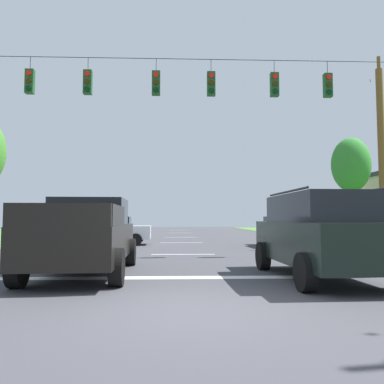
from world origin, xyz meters
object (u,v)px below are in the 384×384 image
Objects in this scene: distant_car_crossing_white at (111,230)px; distant_car_oncoming at (285,231)px; overhead_signal_span at (182,131)px; pickup_truck at (86,236)px; utility_pole_mid_right at (382,155)px; suv_black at (321,233)px; tree_roadside_far_right at (351,166)px.

distant_car_crossing_white is 9.18m from distant_car_oncoming.
distant_car_oncoming is at bearing 40.18° from overhead_signal_span.
utility_pole_mid_right reaches higher than pickup_truck.
suv_black is at bearing -59.67° from distant_car_crossing_white.
utility_pole_mid_right reaches higher than suv_black.
suv_black is 20.08m from tree_roadside_far_right.
distant_car_oncoming is 0.62× the size of tree_roadside_far_right.
tree_roadside_far_right is at bearing 44.27° from overhead_signal_span.
utility_pole_mid_right is at bearing 18.53° from overhead_signal_span.
distant_car_oncoming is (7.73, 9.19, -0.18)m from pickup_truck.
overhead_signal_span is at bearing 62.37° from pickup_truck.
pickup_truck is at bearing 170.09° from suv_black.
tree_roadside_far_right is at bearing 74.23° from utility_pole_mid_right.
overhead_signal_span is 3.87× the size of suv_black.
distant_car_crossing_white is 0.47× the size of utility_pole_mid_right.
tree_roadside_far_right is at bearing 63.24° from suv_black.
distant_car_crossing_white is (-3.77, 6.21, -4.01)m from overhead_signal_span.
tree_roadside_far_right is (6.85, 7.36, 4.36)m from distant_car_oncoming.
distant_car_oncoming is 10.96m from tree_roadside_far_right.
utility_pole_mid_right is (13.45, -2.97, 3.70)m from distant_car_crossing_white.
tree_roadside_far_right is at bearing 19.36° from distant_car_crossing_white.
distant_car_oncoming is at bearing -11.24° from distant_car_crossing_white.
suv_black is at bearing -101.10° from distant_car_oncoming.
tree_roadside_far_right reaches higher than pickup_truck.
pickup_truck is 5.82m from suv_black.
distant_car_oncoming is at bearing 78.90° from suv_black.
tree_roadside_far_right is at bearing 48.62° from pickup_truck.
pickup_truck is 0.77× the size of tree_roadside_far_right.
overhead_signal_span is 7.94m from distant_car_oncoming.
distant_car_oncoming is (9.01, -1.79, 0.00)m from distant_car_crossing_white.
distant_car_oncoming is 5.90m from utility_pole_mid_right.
overhead_signal_span is at bearing -139.82° from distant_car_oncoming.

